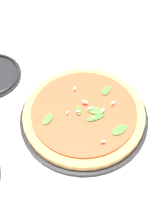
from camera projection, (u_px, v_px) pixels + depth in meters
ground_plane at (91, 130)px, 0.82m from camera, size 6.00×6.00×0.00m
pizza_arugula_main at (84, 115)px, 0.82m from camera, size 0.34×0.34×0.05m
wine_glass at (155, 220)px, 0.56m from camera, size 0.08×0.08×0.16m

